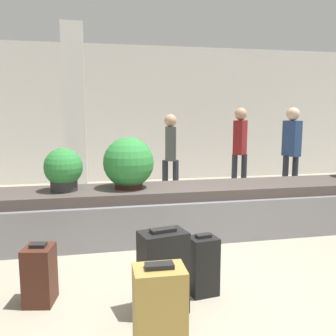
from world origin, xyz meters
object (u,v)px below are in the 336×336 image
(suitcase_2, at_px, (40,275))
(potted_plant_1, at_px, (129,164))
(potted_plant_0, at_px, (63,170))
(traveler_0, at_px, (292,145))
(traveler_2, at_px, (170,150))
(pillar, at_px, (75,115))
(suitcase_1, at_px, (163,272))
(suitcase_4, at_px, (160,321))
(traveler_1, at_px, (240,144))
(suitcase_3, at_px, (203,265))

(suitcase_2, distance_m, potted_plant_1, 1.98)
(suitcase_2, relative_size, potted_plant_0, 0.99)
(traveler_0, bearing_deg, traveler_2, -114.22)
(pillar, xyz_separation_m, suitcase_1, (0.82, -4.17, -1.25))
(suitcase_2, distance_m, suitcase_4, 1.38)
(pillar, bearing_deg, traveler_0, -9.96)
(potted_plant_0, bearing_deg, traveler_0, 21.09)
(potted_plant_1, bearing_deg, traveler_0, 25.64)
(suitcase_1, bearing_deg, traveler_1, 47.53)
(suitcase_4, xyz_separation_m, potted_plant_1, (0.09, 2.67, 0.63))
(pillar, height_order, traveler_1, pillar)
(suitcase_2, xyz_separation_m, traveler_1, (3.32, 3.61, 0.79))
(suitcase_1, xyz_separation_m, suitcase_2, (-1.02, 0.36, -0.09))
(potted_plant_1, relative_size, traveler_2, 0.41)
(potted_plant_1, distance_m, traveler_0, 3.55)
(pillar, relative_size, suitcase_1, 4.45)
(suitcase_3, bearing_deg, traveler_2, 73.75)
(suitcase_3, bearing_deg, suitcase_2, 166.11)
(traveler_1, bearing_deg, potted_plant_1, 171.77)
(potted_plant_1, height_order, traveler_2, traveler_2)
(suitcase_2, height_order, suitcase_3, suitcase_3)
(traveler_2, bearing_deg, potted_plant_1, 161.31)
(pillar, xyz_separation_m, potted_plant_1, (0.74, -2.23, -0.61))
(suitcase_3, bearing_deg, pillar, 98.50)
(suitcase_1, xyz_separation_m, traveler_0, (3.12, 3.48, 0.70))
(traveler_0, height_order, traveler_1, traveler_0)
(suitcase_2, distance_m, suitcase_3, 1.44)
(suitcase_3, distance_m, potted_plant_1, 1.92)
(potted_plant_1, relative_size, traveler_1, 0.38)
(suitcase_4, height_order, traveler_1, traveler_1)
(suitcase_3, bearing_deg, suitcase_1, -159.60)
(potted_plant_0, height_order, traveler_0, traveler_0)
(suitcase_2, distance_m, potted_plant_0, 1.72)
(suitcase_4, relative_size, potted_plant_1, 1.10)
(suitcase_3, bearing_deg, traveler_1, 54.35)
(suitcase_1, relative_size, potted_plant_1, 1.08)
(potted_plant_0, distance_m, traveler_0, 4.31)
(suitcase_4, xyz_separation_m, traveler_1, (2.47, 4.69, 0.69))
(suitcase_3, height_order, traveler_2, traveler_2)
(pillar, distance_m, traveler_2, 1.85)
(suitcase_2, height_order, suitcase_4, suitcase_4)
(suitcase_3, relative_size, potted_plant_0, 1.04)
(traveler_2, bearing_deg, suitcase_4, 175.62)
(suitcase_3, height_order, potted_plant_0, potted_plant_0)
(suitcase_3, height_order, potted_plant_1, potted_plant_1)
(suitcase_2, relative_size, potted_plant_1, 0.81)
(suitcase_4, height_order, traveler_0, traveler_0)
(pillar, distance_m, suitcase_2, 4.05)
(potted_plant_0, distance_m, traveler_2, 2.58)
(traveler_0, bearing_deg, suitcase_4, -54.26)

